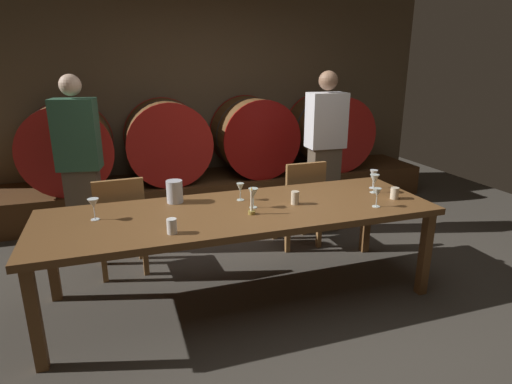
% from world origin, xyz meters
% --- Properties ---
extents(ground_plane, '(8.18, 8.18, 0.00)m').
position_xyz_m(ground_plane, '(0.00, 0.00, 0.00)').
color(ground_plane, '#3F3A33').
extents(back_wall, '(6.29, 0.24, 2.63)m').
position_xyz_m(back_wall, '(0.00, 2.80, 1.31)').
color(back_wall, brown).
rests_on(back_wall, ground).
extents(barrel_shelf, '(5.66, 0.90, 0.39)m').
position_xyz_m(barrel_shelf, '(0.00, 2.25, 0.19)').
color(barrel_shelf, '#4C2D16').
rests_on(barrel_shelf, ground).
extents(wine_barrel_far_left, '(0.97, 0.77, 0.97)m').
position_xyz_m(wine_barrel_far_left, '(-1.62, 2.25, 0.87)').
color(wine_barrel_far_left, brown).
rests_on(wine_barrel_far_left, barrel_shelf).
extents(wine_barrel_center_left, '(0.97, 0.77, 0.97)m').
position_xyz_m(wine_barrel_center_left, '(-0.53, 2.25, 0.87)').
color(wine_barrel_center_left, brown).
rests_on(wine_barrel_center_left, barrel_shelf).
extents(wine_barrel_center_right, '(0.97, 0.77, 0.97)m').
position_xyz_m(wine_barrel_center_right, '(0.56, 2.25, 0.87)').
color(wine_barrel_center_right, brown).
rests_on(wine_barrel_center_right, barrel_shelf).
extents(wine_barrel_far_right, '(0.97, 0.77, 0.97)m').
position_xyz_m(wine_barrel_far_right, '(1.63, 2.25, 0.87)').
color(wine_barrel_far_right, '#513319').
rests_on(wine_barrel_far_right, barrel_shelf).
extents(dining_table, '(2.93, 0.95, 0.73)m').
position_xyz_m(dining_table, '(-0.28, 0.00, 0.68)').
color(dining_table, brown).
rests_on(dining_table, ground).
extents(chair_left, '(0.42, 0.42, 0.88)m').
position_xyz_m(chair_left, '(-1.14, 0.70, 0.49)').
color(chair_left, olive).
rests_on(chair_left, ground).
extents(chair_right, '(0.41, 0.41, 0.88)m').
position_xyz_m(chair_right, '(0.55, 0.74, 0.49)').
color(chair_right, olive).
rests_on(chair_right, ground).
extents(guest_left, '(0.42, 0.30, 1.68)m').
position_xyz_m(guest_left, '(-1.45, 1.31, 0.86)').
color(guest_left, brown).
rests_on(guest_left, ground).
extents(guest_right, '(0.39, 0.25, 1.70)m').
position_xyz_m(guest_right, '(0.95, 1.05, 0.87)').
color(guest_right, brown).
rests_on(guest_right, ground).
extents(candle_center, '(0.05, 0.05, 0.21)m').
position_xyz_m(candle_center, '(-0.24, -0.13, 0.79)').
color(candle_center, olive).
rests_on(candle_center, dining_table).
extents(pitcher, '(0.13, 0.13, 0.17)m').
position_xyz_m(pitcher, '(-0.72, 0.32, 0.82)').
color(pitcher, silver).
rests_on(pitcher, dining_table).
extents(wine_glass_far_left, '(0.08, 0.08, 0.15)m').
position_xyz_m(wine_glass_far_left, '(-1.30, 0.11, 0.85)').
color(wine_glass_far_left, white).
rests_on(wine_glass_far_left, dining_table).
extents(wine_glass_left, '(0.06, 0.06, 0.14)m').
position_xyz_m(wine_glass_left, '(-0.22, 0.21, 0.83)').
color(wine_glass_left, silver).
rests_on(wine_glass_left, dining_table).
extents(wine_glass_center_left, '(0.07, 0.07, 0.15)m').
position_xyz_m(wine_glass_center_left, '(-0.18, 0.01, 0.84)').
color(wine_glass_center_left, silver).
rests_on(wine_glass_center_left, dining_table).
extents(wine_glass_center_right, '(0.06, 0.06, 0.15)m').
position_xyz_m(wine_glass_center_right, '(0.71, -0.27, 0.84)').
color(wine_glass_center_right, silver).
rests_on(wine_glass_center_right, dining_table).
extents(wine_glass_right, '(0.08, 0.08, 0.16)m').
position_xyz_m(wine_glass_right, '(0.89, 0.05, 0.84)').
color(wine_glass_right, silver).
rests_on(wine_glass_right, dining_table).
extents(wine_glass_far_right, '(0.07, 0.07, 0.16)m').
position_xyz_m(wine_glass_far_right, '(0.96, 0.16, 0.85)').
color(wine_glass_far_right, white).
rests_on(wine_glass_far_right, dining_table).
extents(cup_left, '(0.07, 0.07, 0.10)m').
position_xyz_m(cup_left, '(-0.83, -0.30, 0.78)').
color(cup_left, white).
rests_on(cup_left, dining_table).
extents(cup_center, '(0.06, 0.06, 0.10)m').
position_xyz_m(cup_center, '(0.15, -0.02, 0.78)').
color(cup_center, beige).
rests_on(cup_center, dining_table).
extents(cup_right, '(0.07, 0.07, 0.09)m').
position_xyz_m(cup_right, '(0.96, -0.15, 0.78)').
color(cup_right, beige).
rests_on(cup_right, dining_table).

